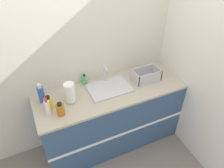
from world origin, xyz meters
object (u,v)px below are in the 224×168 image
object	(u,v)px
bottle_yellow	(49,103)
bottle_blue	(41,94)
dish_rack	(146,76)
sink	(109,87)
paper_towel_roll	(70,93)
soap_dispenser	(85,80)
bottle_amber	(60,109)
bottle_white_spray	(47,107)

from	to	relation	value
bottle_yellow	bottle_blue	world-z (taller)	bottle_blue
dish_rack	bottle_yellow	world-z (taller)	bottle_yellow
sink	paper_towel_roll	size ratio (longest dim) A/B	2.07
bottle_blue	soap_dispenser	world-z (taller)	bottle_blue
bottle_yellow	bottle_amber	distance (m)	0.17
paper_towel_roll	bottle_amber	size ratio (longest dim) A/B	1.53
bottle_blue	paper_towel_roll	bearing A→B (deg)	-23.53
paper_towel_roll	bottle_yellow	xyz separation A→B (m)	(-0.24, -0.01, -0.05)
bottle_white_spray	bottle_yellow	distance (m)	0.10
bottle_yellow	sink	bearing A→B (deg)	3.19
paper_towel_roll	dish_rack	xyz separation A→B (m)	(0.99, -0.00, -0.07)
paper_towel_roll	bottle_blue	world-z (taller)	bottle_blue
paper_towel_roll	bottle_white_spray	world-z (taller)	paper_towel_roll
bottle_white_spray	dish_rack	bearing A→B (deg)	4.42
bottle_white_spray	bottle_yellow	world-z (taller)	bottle_white_spray
paper_towel_roll	bottle_amber	distance (m)	0.23
sink	bottle_blue	size ratio (longest dim) A/B	2.06
bottle_yellow	dish_rack	bearing A→B (deg)	0.39
bottle_white_spray	bottle_blue	distance (m)	0.23
dish_rack	soap_dispenser	distance (m)	0.78
bottle_amber	paper_towel_roll	bearing A→B (deg)	46.10
soap_dispenser	dish_rack	bearing A→B (deg)	-18.17
dish_rack	bottle_amber	distance (m)	1.16
bottle_yellow	soap_dispenser	xyz separation A→B (m)	(0.49, 0.25, -0.01)
soap_dispenser	bottle_yellow	bearing A→B (deg)	-152.90
bottle_blue	soap_dispenser	bearing A→B (deg)	11.89
paper_towel_roll	dish_rack	size ratio (longest dim) A/B	0.73
bottle_amber	soap_dispenser	xyz separation A→B (m)	(0.40, 0.40, -0.01)
bottle_blue	bottle_amber	bearing A→B (deg)	-64.26
paper_towel_roll	bottle_white_spray	xyz separation A→B (m)	(-0.27, -0.10, -0.03)
dish_rack	bottle_amber	bearing A→B (deg)	-172.23
bottle_yellow	soap_dispenser	size ratio (longest dim) A/B	1.16
soap_dispenser	bottle_blue	bearing A→B (deg)	-168.11
sink	bottle_amber	bearing A→B (deg)	-163.61
dish_rack	bottle_yellow	distance (m)	1.24
paper_towel_roll	bottle_amber	xyz separation A→B (m)	(-0.15, -0.16, -0.05)
sink	soap_dispenser	bearing A→B (deg)	138.42
dish_rack	bottle_amber	world-z (taller)	bottle_amber
sink	bottle_white_spray	bearing A→B (deg)	-170.29
bottle_amber	soap_dispenser	bearing A→B (deg)	44.83
sink	paper_towel_roll	world-z (taller)	sink
sink	paper_towel_roll	bearing A→B (deg)	-176.59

